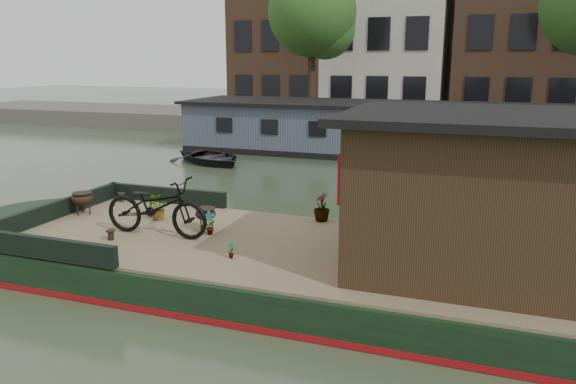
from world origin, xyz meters
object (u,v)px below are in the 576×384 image
(potted_plant_a, at_px, (209,223))
(brazier_rear, at_px, (83,203))
(dinghy, at_px, (211,154))
(bicycle, at_px, (156,207))
(cabin, at_px, (476,191))
(brazier_front, at_px, (206,219))

(potted_plant_a, relative_size, brazier_rear, 0.95)
(potted_plant_a, bearing_deg, brazier_rear, 173.58)
(dinghy, bearing_deg, bicycle, -124.00)
(bicycle, distance_m, brazier_rear, 2.40)
(cabin, height_order, brazier_front, cabin)
(brazier_front, relative_size, brazier_rear, 0.94)
(bicycle, relative_size, potted_plant_a, 4.66)
(cabin, relative_size, dinghy, 1.17)
(potted_plant_a, distance_m, dinghy, 11.09)
(dinghy, bearing_deg, cabin, -102.09)
(cabin, xyz_separation_m, potted_plant_a, (-4.63, 0.11, -1.01))
(bicycle, xyz_separation_m, potted_plant_a, (0.89, 0.36, -0.32))
(cabin, bearing_deg, bicycle, -177.43)
(bicycle, height_order, dinghy, bicycle)
(cabin, distance_m, brazier_rear, 7.86)
(brazier_front, bearing_deg, dinghy, 117.20)
(brazier_rear, relative_size, dinghy, 0.14)
(bicycle, bearing_deg, brazier_front, -50.44)
(cabin, distance_m, potted_plant_a, 4.74)
(brazier_rear, xyz_separation_m, dinghy, (-1.97, 9.46, -0.53))
(brazier_front, distance_m, dinghy, 10.79)
(cabin, height_order, bicycle, cabin)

